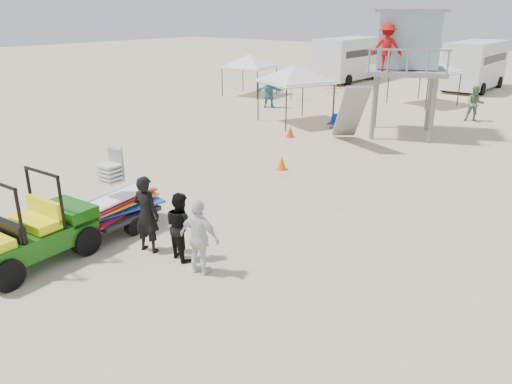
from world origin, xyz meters
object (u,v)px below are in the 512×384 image
Objects in this scene: utility_cart at (27,225)px; lifeguard_tower at (407,45)px; man_left at (146,214)px; surf_trailer at (117,201)px.

lifeguard_tower is (1.19, 16.79, 2.95)m from utility_cart.
utility_cart is at bearing 41.70° from man_left.
utility_cart is 2.34m from surf_trailer.
utility_cart reaches higher than surf_trailer.
surf_trailer is (0.01, 2.34, -0.14)m from utility_cart.
lifeguard_tower reaches higher than man_left.
utility_cart is 1.48× the size of man_left.
utility_cart is at bearing -94.07° from lifeguard_tower.
utility_cart is at bearing -90.15° from surf_trailer.
utility_cart is 17.08m from lifeguard_tower.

